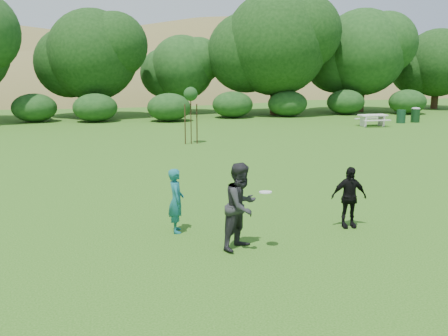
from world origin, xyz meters
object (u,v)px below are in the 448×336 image
at_px(player_black, 349,197).
at_px(picnic_table, 373,118).
at_px(player_teal, 176,201).
at_px(trash_can_lidded, 416,115).
at_px(trash_can_near, 401,116).
at_px(player_grey, 241,206).
at_px(sapling, 191,96).

relative_size(player_black, picnic_table, 0.84).
bearing_deg(player_teal, trash_can_lidded, -42.54).
bearing_deg(picnic_table, trash_can_lidded, 19.08).
distance_m(player_teal, trash_can_near, 26.45).
bearing_deg(trash_can_lidded, player_black, -127.23).
bearing_deg(trash_can_near, player_black, -125.17).
bearing_deg(player_black, trash_can_lidded, 57.63).
height_order(player_grey, trash_can_lidded, player_grey).
height_order(player_black, picnic_table, player_black).
relative_size(picnic_table, trash_can_lidded, 1.71).
bearing_deg(picnic_table, player_black, -120.88).
distance_m(player_teal, player_grey, 1.86).
distance_m(player_black, trash_can_near, 24.29).
bearing_deg(player_grey, sapling, 45.33).
xyz_separation_m(trash_can_near, trash_can_lidded, (1.21, 0.15, 0.09)).
bearing_deg(sapling, picnic_table, 20.15).
xyz_separation_m(picnic_table, trash_can_lidded, (4.08, 1.41, 0.02)).
relative_size(player_teal, trash_can_near, 1.71).
bearing_deg(sapling, player_black, -83.53).
height_order(sapling, trash_can_lidded, sapling).
distance_m(sapling, picnic_table, 13.66).
bearing_deg(trash_can_lidded, player_grey, -131.06).
xyz_separation_m(trash_can_near, picnic_table, (-2.87, -1.27, 0.07)).
relative_size(sapling, trash_can_lidded, 2.71).
height_order(trash_can_near, sapling, sapling).
relative_size(player_grey, trash_can_near, 2.10).
bearing_deg(picnic_table, sapling, -159.85).
xyz_separation_m(player_teal, trash_can_near, (18.13, 19.26, -0.32)).
bearing_deg(trash_can_near, trash_can_lidded, 6.89).
height_order(player_teal, picnic_table, player_teal).
xyz_separation_m(player_grey, player_black, (2.92, 0.80, -0.19)).
relative_size(player_black, sapling, 0.53).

